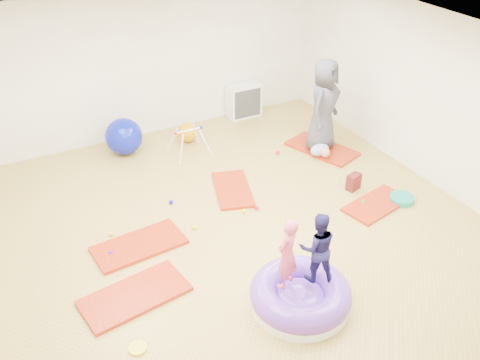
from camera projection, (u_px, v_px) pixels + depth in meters
room at (251, 158)px, 6.95m from camera, size 7.01×8.01×2.81m
gym_mat_front_left at (135, 296)px, 6.75m from camera, size 1.42×0.86×0.06m
gym_mat_mid_left at (139, 245)px, 7.60m from camera, size 1.33×0.75×0.05m
gym_mat_center_back at (233, 189)px, 8.84m from camera, size 0.86×1.23×0.05m
gym_mat_right at (376, 204)px, 8.47m from camera, size 1.20×0.78×0.05m
gym_mat_rear_right at (322, 149)px, 10.02m from camera, size 1.04×1.44×0.05m
inflatable_cushion at (300, 296)px, 6.57m from camera, size 1.26×1.26×0.40m
child_pink at (287, 250)px, 6.24m from camera, size 0.41×0.36×0.96m
child_navy at (318, 244)px, 6.34m from camera, size 0.56×0.51×0.95m
adult_caregiver at (324, 105)px, 9.57m from camera, size 1.00×0.91×1.71m
infant at (321, 150)px, 9.68m from camera, size 0.37×0.38×0.22m
ball_pit_balls at (230, 212)px, 8.28m from camera, size 4.13×2.14×0.07m
exercise_ball_blue at (124, 137)px, 9.76m from camera, size 0.68×0.68×0.68m
exercise_ball_orange at (188, 132)px, 10.24m from camera, size 0.38×0.38×0.38m
infant_play_gym at (189, 138)px, 9.71m from camera, size 0.67×0.64×0.52m
cube_shelf at (244, 101)px, 11.11m from camera, size 0.69×0.34×0.69m
balance_disc at (402, 199)px, 8.57m from camera, size 0.39×0.39×0.09m
backpack at (354, 182)px, 8.82m from camera, size 0.27×0.21×0.28m
yellow_toy at (138, 348)px, 6.06m from camera, size 0.21×0.21×0.03m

